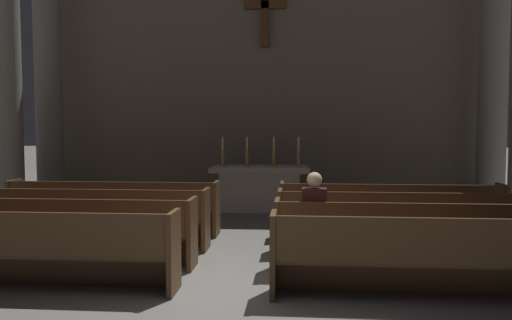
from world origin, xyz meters
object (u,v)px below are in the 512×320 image
at_px(pew_left_row_3, 90,218).
at_px(altar, 260,187).
at_px(pew_right_row_4, 390,211).
at_px(column_left_third, 4,46).
at_px(pew_left_row_1, 20,249).
at_px(candlestick_inner_right, 274,157).
at_px(pew_right_row_1, 440,258).
at_px(lone_worshipper, 314,219).
at_px(pew_right_row_2, 418,237).
at_px(pew_right_row_3, 402,222).
at_px(candlestick_outer_right, 298,157).
at_px(column_left_fourth, 48,58).
at_px(pew_left_row_4, 114,207).
at_px(candlestick_inner_left, 247,157).
at_px(pew_left_row_2, 60,231).
at_px(column_right_fourth, 494,53).
at_px(candlestick_outer_left, 223,157).

distance_m(pew_left_row_3, altar, 4.46).
height_order(pew_right_row_4, column_left_third, column_left_third).
xyz_separation_m(pew_left_row_1, candlestick_inner_right, (2.70, 5.84, 0.74)).
height_order(pew_right_row_1, lone_worshipper, lone_worshipper).
relative_size(pew_left_row_1, lone_worshipper, 2.82).
relative_size(pew_right_row_2, column_left_third, 0.51).
height_order(pew_right_row_3, lone_worshipper, lone_worshipper).
distance_m(column_left_third, candlestick_outer_right, 6.66).
bearing_deg(column_left_fourth, pew_left_row_4, -51.09).
bearing_deg(candlestick_inner_left, pew_left_row_2, -113.65).
bearing_deg(pew_left_row_1, candlestick_outer_right, 60.90).
relative_size(pew_right_row_2, candlestick_inner_left, 5.71).
height_order(pew_right_row_1, pew_right_row_4, same).
relative_size(pew_right_row_4, altar, 1.69).
xyz_separation_m(pew_right_row_4, column_right_fourth, (2.90, 3.59, 3.09)).
bearing_deg(pew_left_row_2, pew_left_row_3, 90.00).
height_order(pew_right_row_2, column_left_third, column_left_third).
distance_m(pew_left_row_3, pew_right_row_3, 4.80).
bearing_deg(altar, pew_right_row_2, -63.41).
relative_size(candlestick_outer_left, candlestick_inner_right, 1.00).
bearing_deg(altar, pew_left_row_1, -112.35).
distance_m(pew_right_row_2, column_right_fourth, 7.08).
distance_m(pew_left_row_1, candlestick_inner_left, 6.25).
xyz_separation_m(pew_left_row_3, pew_right_row_4, (4.80, 1.04, 0.00)).
relative_size(pew_right_row_3, lone_worshipper, 2.82).
relative_size(column_right_fourth, lone_worshipper, 5.54).
bearing_deg(candlestick_inner_right, column_left_fourth, 171.12).
bearing_deg(pew_right_row_1, pew_right_row_4, 90.00).
xyz_separation_m(pew_left_row_3, candlestick_outer_right, (3.25, 3.76, 0.74)).
distance_m(pew_right_row_3, candlestick_outer_right, 4.13).
bearing_deg(column_left_fourth, column_left_third, -90.00).
bearing_deg(column_left_third, pew_right_row_4, -12.32).
xyz_separation_m(pew_right_row_3, candlestick_inner_left, (-2.70, 3.76, 0.74)).
bearing_deg(lone_worshipper, candlestick_inner_right, 99.04).
bearing_deg(pew_left_row_2, altar, 63.41).
bearing_deg(candlestick_outer_left, lone_worshipper, -68.16).
xyz_separation_m(pew_left_row_4, column_left_third, (-2.90, 1.68, 3.09)).
bearing_deg(pew_left_row_3, candlestick_inner_right, 54.27).
distance_m(pew_right_row_1, candlestick_outer_left, 6.73).
distance_m(pew_right_row_1, altar, 6.31).
bearing_deg(pew_left_row_4, column_right_fourth, 24.99).
bearing_deg(pew_left_row_1, pew_right_row_2, 12.25).
height_order(pew_left_row_2, pew_right_row_1, same).
distance_m(pew_left_row_1, pew_left_row_2, 1.04).
xyz_separation_m(column_left_third, lone_worshipper, (6.36, -3.73, -2.88)).
xyz_separation_m(pew_left_row_3, candlestick_inner_right, (2.70, 3.76, 0.74)).
distance_m(column_right_fourth, candlestick_outer_right, 5.11).
height_order(pew_left_row_3, column_left_third, column_left_third).
height_order(pew_right_row_4, column_right_fourth, column_right_fourth).
height_order(pew_left_row_1, altar, altar).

